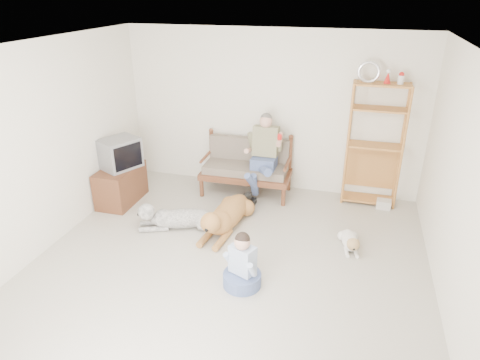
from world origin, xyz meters
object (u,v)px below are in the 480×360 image
(tv_stand, at_px, (121,185))
(loveseat, at_px, (247,165))
(etagere, at_px, (374,144))
(golden_retriever, at_px, (226,216))

(tv_stand, bearing_deg, loveseat, 26.11)
(etagere, bearing_deg, loveseat, -175.58)
(tv_stand, xyz_separation_m, golden_retriever, (1.92, -0.38, -0.10))
(loveseat, xyz_separation_m, tv_stand, (-1.91, -0.92, -0.19))
(loveseat, bearing_deg, golden_retriever, -90.54)
(loveseat, distance_m, tv_stand, 2.12)
(etagere, relative_size, tv_stand, 2.53)
(loveseat, xyz_separation_m, golden_retriever, (0.01, -1.29, -0.28))
(loveseat, height_order, golden_retriever, loveseat)
(loveseat, xyz_separation_m, etagere, (2.03, 0.16, 0.52))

